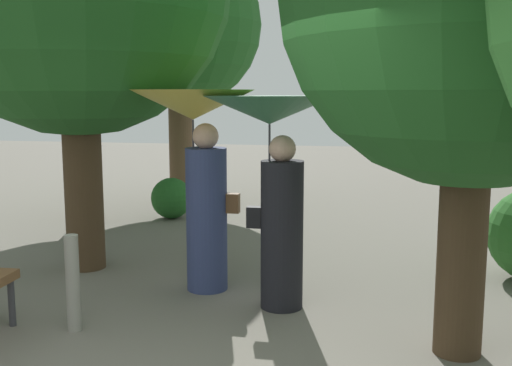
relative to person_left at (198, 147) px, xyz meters
name	(u,v)px	position (x,y,z in m)	size (l,w,h in m)	color
person_left	(198,147)	(0.00, 0.00, 0.00)	(1.26, 1.26, 2.07)	navy
person_right	(274,157)	(0.85, -0.38, -0.05)	(1.23, 1.23, 2.01)	black
tree_mid_left	(178,9)	(-1.74, 4.74, 2.03)	(2.99, 2.99, 5.32)	brown
tree_far_back	(82,51)	(-2.71, 2.92, 1.19)	(2.08, 2.08, 3.98)	brown
bush_path_right	(171,198)	(-1.46, 3.35, -1.16)	(0.67, 0.67, 0.67)	#235B23
path_marker_post	(73,283)	(-0.75, -1.30, -1.07)	(0.12, 0.12, 0.85)	gray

